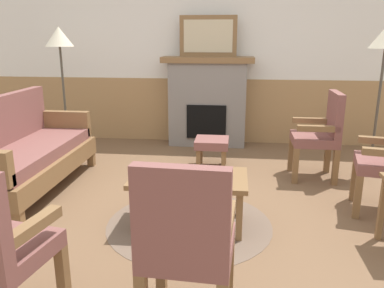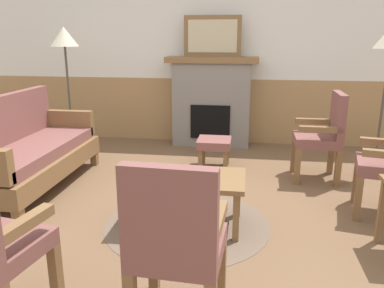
{
  "view_description": "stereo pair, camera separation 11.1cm",
  "coord_description": "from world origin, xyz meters",
  "views": [
    {
      "loc": [
        0.41,
        -3.27,
        1.56
      ],
      "look_at": [
        0.0,
        0.35,
        0.55
      ],
      "focal_mm": 36.53,
      "sensor_mm": 36.0,
      "label": 1
    },
    {
      "loc": [
        0.52,
        -3.26,
        1.56
      ],
      "look_at": [
        0.0,
        0.35,
        0.55
      ],
      "focal_mm": 36.53,
      "sensor_mm": 36.0,
      "label": 2
    }
  ],
  "objects": [
    {
      "name": "armchair_front_left",
      "position": [
        0.17,
        -1.46,
        0.54
      ],
      "size": [
        0.51,
        0.51,
        0.98
      ],
      "color": "brown",
      "rests_on": "ground_plane"
    },
    {
      "name": "round_rug",
      "position": [
        0.04,
        -0.25,
        0.0
      ],
      "size": [
        1.41,
        1.41,
        0.01
      ],
      "primitive_type": "cylinder",
      "color": "brown",
      "rests_on": "ground_plane"
    },
    {
      "name": "footstool",
      "position": [
        0.14,
        1.29,
        0.28
      ],
      "size": [
        0.4,
        0.4,
        0.36
      ],
      "color": "brown",
      "rests_on": "ground_plane"
    },
    {
      "name": "coffee_table",
      "position": [
        0.04,
        -0.25,
        0.39
      ],
      "size": [
        0.96,
        0.56,
        0.44
      ],
      "color": "brown",
      "rests_on": "ground_plane"
    },
    {
      "name": "book_on_table",
      "position": [
        0.19,
        -0.21,
        0.46
      ],
      "size": [
        0.18,
        0.14,
        0.03
      ],
      "primitive_type": "cube",
      "rotation": [
        0.0,
        0.0,
        0.02
      ],
      "color": "black",
      "rests_on": "coffee_table"
    },
    {
      "name": "armchair_by_window_left",
      "position": [
        1.36,
        1.06,
        0.54
      ],
      "size": [
        0.49,
        0.49,
        0.98
      ],
      "color": "brown",
      "rests_on": "ground_plane"
    },
    {
      "name": "ground_plane",
      "position": [
        0.0,
        0.0,
        0.0
      ],
      "size": [
        14.0,
        14.0,
        0.0
      ],
      "primitive_type": "plane",
      "color": "brown"
    },
    {
      "name": "fireplace",
      "position": [
        0.0,
        2.35,
        0.65
      ],
      "size": [
        1.3,
        0.44,
        1.28
      ],
      "color": "gray",
      "rests_on": "ground_plane"
    },
    {
      "name": "couch",
      "position": [
        -1.71,
        0.34,
        0.4
      ],
      "size": [
        0.7,
        1.8,
        0.98
      ],
      "color": "brown",
      "rests_on": "ground_plane"
    },
    {
      "name": "framed_picture",
      "position": [
        0.0,
        2.35,
        1.56
      ],
      "size": [
        0.8,
        0.04,
        0.56
      ],
      "color": "brown",
      "rests_on": "fireplace"
    },
    {
      "name": "wall_back",
      "position": [
        0.0,
        2.6,
        1.31
      ],
      "size": [
        7.2,
        0.14,
        2.7
      ],
      "color": "white",
      "rests_on": "ground_plane"
    },
    {
      "name": "floor_lamp_by_couch",
      "position": [
        -1.88,
        1.72,
        1.45
      ],
      "size": [
        0.36,
        0.36,
        1.68
      ],
      "color": "#332D28",
      "rests_on": "ground_plane"
    }
  ]
}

